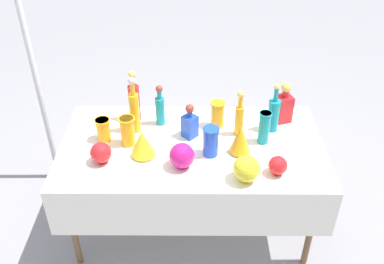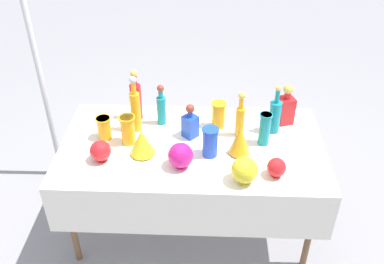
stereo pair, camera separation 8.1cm
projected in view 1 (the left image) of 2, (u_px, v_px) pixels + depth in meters
The scene contains 23 objects.
ground_plane at pixel (192, 222), 3.34m from camera, with size 40.00×40.00×0.00m, color gray.
display_table at pixel (192, 155), 2.90m from camera, with size 1.78×0.96×0.76m.
tall_bottle_0 at pixel (134, 100), 3.06m from camera, with size 0.08×0.08×0.39m.
tall_bottle_1 at pixel (274, 114), 2.96m from camera, with size 0.08×0.08×0.36m.
tall_bottle_2 at pixel (239, 117), 2.91m from camera, with size 0.06×0.06×0.34m.
tall_bottle_3 at pixel (134, 109), 2.93m from camera, with size 0.07×0.07×0.42m.
tall_bottle_4 at pixel (160, 108), 3.02m from camera, with size 0.06×0.06×0.31m.
square_decanter_0 at pixel (190, 124), 2.91m from camera, with size 0.12×0.12×0.25m.
square_decanter_1 at pixel (284, 105), 3.06m from camera, with size 0.13×0.13×0.31m.
slender_vase_0 at pixel (264, 127), 2.85m from camera, with size 0.09×0.09×0.24m.
slender_vase_1 at pixel (103, 129), 2.89m from camera, with size 0.11×0.11×0.16m.
slender_vase_2 at pixel (127, 131), 2.83m from camera, with size 0.11×0.11×0.21m.
slender_vase_3 at pixel (211, 141), 2.75m from camera, with size 0.11×0.11×0.20m.
slender_vase_4 at pixel (217, 114), 3.02m from camera, with size 0.11×0.11×0.20m.
fluted_vase_0 at pixel (142, 143), 2.75m from camera, with size 0.17×0.17×0.18m.
fluted_vase_1 at pixel (240, 139), 2.76m from camera, with size 0.14×0.14×0.21m.
round_bowl_0 at pixel (182, 156), 2.65m from camera, with size 0.16×0.16×0.17m.
round_bowl_1 at pixel (278, 165), 2.61m from camera, with size 0.12×0.12×0.13m.
round_bowl_2 at pixel (101, 153), 2.70m from camera, with size 0.14×0.14×0.14m.
round_bowl_3 at pixel (246, 169), 2.55m from camera, with size 0.16×0.16×0.17m.
price_tag_left at pixel (134, 182), 2.56m from camera, with size 0.05×0.01×0.04m, color white.
cardboard_box_behind_left at pixel (224, 139), 4.01m from camera, with size 0.49×0.37×0.34m.
canopy_pole at pixel (39, 89), 3.27m from camera, with size 0.18×0.18×2.27m.
Camera 1 is at (0.01, -2.32, 2.50)m, focal length 40.00 mm.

